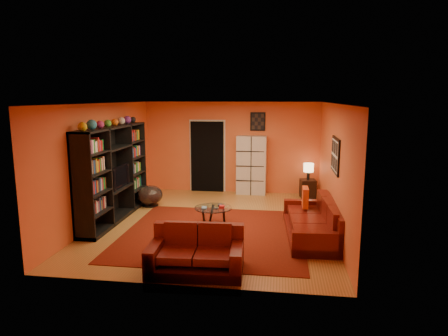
# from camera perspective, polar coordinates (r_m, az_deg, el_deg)

# --- Properties ---
(floor) EXTENTS (6.00, 6.00, 0.00)m
(floor) POSITION_cam_1_polar(r_m,az_deg,el_deg) (8.87, -1.38, -7.83)
(floor) COLOR #9C6930
(floor) RESTS_ON ground
(ceiling) EXTENTS (6.00, 6.00, 0.00)m
(ceiling) POSITION_cam_1_polar(r_m,az_deg,el_deg) (8.44, -1.46, 9.21)
(ceiling) COLOR white
(ceiling) RESTS_ON wall_back
(wall_back) EXTENTS (6.00, 0.00, 6.00)m
(wall_back) POSITION_cam_1_polar(r_m,az_deg,el_deg) (11.50, 1.06, 2.96)
(wall_back) COLOR #DF5E31
(wall_back) RESTS_ON floor
(wall_front) EXTENTS (6.00, 0.00, 6.00)m
(wall_front) POSITION_cam_1_polar(r_m,az_deg,el_deg) (5.69, -6.45, -4.55)
(wall_front) COLOR #DF5E31
(wall_front) RESTS_ON floor
(wall_left) EXTENTS (0.00, 6.00, 6.00)m
(wall_left) POSITION_cam_1_polar(r_m,az_deg,el_deg) (9.30, -16.79, 0.82)
(wall_left) COLOR #DF5E31
(wall_left) RESTS_ON floor
(wall_right) EXTENTS (0.00, 6.00, 6.00)m
(wall_right) POSITION_cam_1_polar(r_m,az_deg,el_deg) (8.51, 15.41, 0.06)
(wall_right) COLOR #DF5E31
(wall_right) RESTS_ON floor
(rug) EXTENTS (3.60, 3.60, 0.01)m
(rug) POSITION_cam_1_polar(r_m,az_deg,el_deg) (8.20, -1.50, -9.32)
(rug) COLOR #4F1109
(rug) RESTS_ON floor
(doorway) EXTENTS (0.95, 0.10, 2.04)m
(doorway) POSITION_cam_1_polar(r_m,az_deg,el_deg) (11.60, -2.40, 1.62)
(doorway) COLOR black
(doorway) RESTS_ON floor
(wall_art_right) EXTENTS (0.03, 1.00, 0.70)m
(wall_art_right) POSITION_cam_1_polar(r_m,az_deg,el_deg) (8.17, 15.63, 1.77)
(wall_art_right) COLOR black
(wall_art_right) RESTS_ON wall_right
(wall_art_back) EXTENTS (0.42, 0.03, 0.52)m
(wall_art_back) POSITION_cam_1_polar(r_m,az_deg,el_deg) (11.34, 4.85, 6.63)
(wall_art_back) COLOR black
(wall_art_back) RESTS_ON wall_back
(entertainment_unit) EXTENTS (0.45, 3.00, 2.10)m
(entertainment_unit) POSITION_cam_1_polar(r_m,az_deg,el_deg) (9.25, -15.45, -0.73)
(entertainment_unit) COLOR black
(entertainment_unit) RESTS_ON floor
(tv) EXTENTS (0.87, 0.11, 0.50)m
(tv) POSITION_cam_1_polar(r_m,az_deg,el_deg) (9.29, -15.02, -1.16)
(tv) COLOR black
(tv) RESTS_ON entertainment_unit
(sofa) EXTENTS (1.09, 2.38, 0.85)m
(sofa) POSITION_cam_1_polar(r_m,az_deg,el_deg) (8.17, 13.04, -7.61)
(sofa) COLOR #500E0A
(sofa) RESTS_ON rug
(loveseat) EXTENTS (1.53, 0.97, 0.85)m
(loveseat) POSITION_cam_1_polar(r_m,az_deg,el_deg) (6.52, -3.92, -11.97)
(loveseat) COLOR #500E0A
(loveseat) RESTS_ON rug
(throw_pillow) EXTENTS (0.12, 0.42, 0.42)m
(throw_pillow) POSITION_cam_1_polar(r_m,az_deg,el_deg) (8.68, 11.53, -4.11)
(throw_pillow) COLOR #DD4518
(throw_pillow) RESTS_ON sofa
(coffee_table) EXTENTS (0.80, 0.80, 0.40)m
(coffee_table) POSITION_cam_1_polar(r_m,az_deg,el_deg) (8.57, -1.56, -5.96)
(coffee_table) COLOR silver
(coffee_table) RESTS_ON floor
(storage_cabinet) EXTENTS (0.84, 0.39, 1.66)m
(storage_cabinet) POSITION_cam_1_polar(r_m,az_deg,el_deg) (11.31, 3.94, 0.41)
(storage_cabinet) COLOR beige
(storage_cabinet) RESTS_ON floor
(bowl_chair) EXTENTS (0.64, 0.64, 0.52)m
(bowl_chair) POSITION_cam_1_polar(r_m,az_deg,el_deg) (10.29, -10.51, -3.84)
(bowl_chair) COLOR black
(bowl_chair) RESTS_ON floor
(side_table) EXTENTS (0.46, 0.46, 0.50)m
(side_table) POSITION_cam_1_polar(r_m,az_deg,el_deg) (11.22, 11.88, -2.89)
(side_table) COLOR black
(side_table) RESTS_ON floor
(table_lamp) EXTENTS (0.27, 0.27, 0.45)m
(table_lamp) POSITION_cam_1_polar(r_m,az_deg,el_deg) (11.10, 11.99, -0.03)
(table_lamp) COLOR black
(table_lamp) RESTS_ON side_table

